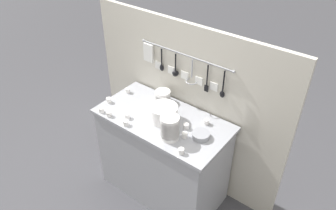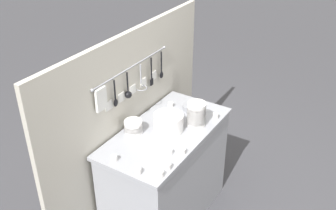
# 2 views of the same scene
# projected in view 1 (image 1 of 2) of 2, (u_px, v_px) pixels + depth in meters

# --- Properties ---
(ground_plane) EXTENTS (20.00, 20.00, 0.00)m
(ground_plane) POSITION_uv_depth(u_px,v_px,m) (164.00, 188.00, 3.24)
(ground_plane) COLOR #424247
(counter) EXTENTS (1.14, 0.59, 0.87)m
(counter) POSITION_uv_depth(u_px,v_px,m) (163.00, 156.00, 2.98)
(counter) COLOR #9EA0A8
(counter) RESTS_ON ground
(back_wall) EXTENTS (1.94, 0.11, 1.61)m
(back_wall) POSITION_uv_depth(u_px,v_px,m) (185.00, 106.00, 2.97)
(back_wall) COLOR beige
(back_wall) RESTS_ON ground
(bowl_stack_nested_right) EXTENTS (0.14, 0.14, 0.11)m
(bowl_stack_nested_right) POSITION_uv_depth(u_px,v_px,m) (163.00, 96.00, 2.90)
(bowl_stack_nested_right) COLOR white
(bowl_stack_nested_right) RESTS_ON counter
(bowl_stack_back_corner) EXTENTS (0.15, 0.15, 0.20)m
(bowl_stack_back_corner) POSITION_uv_depth(u_px,v_px,m) (170.00, 128.00, 2.47)
(bowl_stack_back_corner) COLOR white
(bowl_stack_back_corner) RESTS_ON counter
(plate_stack) EXTENTS (0.23, 0.23, 0.13)m
(plate_stack) POSITION_uv_depth(u_px,v_px,m) (164.00, 113.00, 2.67)
(plate_stack) COLOR white
(plate_stack) RESTS_ON counter
(steel_mixing_bowl) EXTENTS (0.14, 0.14, 0.04)m
(steel_mixing_bowl) POSITION_uv_depth(u_px,v_px,m) (201.00, 135.00, 2.52)
(steel_mixing_bowl) COLOR #93969E
(steel_mixing_bowl) RESTS_ON counter
(cup_by_caddy) EXTENTS (0.05, 0.05, 0.04)m
(cup_by_caddy) POSITION_uv_depth(u_px,v_px,m) (206.00, 122.00, 2.65)
(cup_by_caddy) COLOR white
(cup_by_caddy) RESTS_ON counter
(cup_front_right) EXTENTS (0.05, 0.05, 0.04)m
(cup_front_right) POSITION_uv_depth(u_px,v_px,m) (109.00, 114.00, 2.74)
(cup_front_right) COLOR white
(cup_front_right) RESTS_ON counter
(cup_centre) EXTENTS (0.05, 0.05, 0.04)m
(cup_centre) POSITION_uv_depth(u_px,v_px,m) (186.00, 126.00, 2.61)
(cup_centre) COLOR white
(cup_centre) RESTS_ON counter
(cup_front_left) EXTENTS (0.05, 0.05, 0.04)m
(cup_front_left) POSITION_uv_depth(u_px,v_px,m) (185.00, 135.00, 2.52)
(cup_front_left) COLOR white
(cup_front_left) RESTS_ON counter
(cup_edge_far) EXTENTS (0.05, 0.05, 0.04)m
(cup_edge_far) POSITION_uv_depth(u_px,v_px,m) (109.00, 100.00, 2.90)
(cup_edge_far) COLOR white
(cup_edge_far) RESTS_ON counter
(cup_mid_row) EXTENTS (0.05, 0.05, 0.04)m
(cup_mid_row) POSITION_uv_depth(u_px,v_px,m) (126.00, 123.00, 2.64)
(cup_mid_row) COLOR white
(cup_mid_row) RESTS_ON counter
(cup_back_right) EXTENTS (0.05, 0.05, 0.04)m
(cup_back_right) POSITION_uv_depth(u_px,v_px,m) (181.00, 151.00, 2.38)
(cup_back_right) COLOR white
(cup_back_right) RESTS_ON counter
(cup_edge_near) EXTENTS (0.05, 0.05, 0.04)m
(cup_edge_near) POSITION_uv_depth(u_px,v_px,m) (101.00, 110.00, 2.78)
(cup_edge_near) COLOR white
(cup_edge_near) RESTS_ON counter
(cup_beside_plates) EXTENTS (0.05, 0.05, 0.04)m
(cup_beside_plates) POSITION_uv_depth(u_px,v_px,m) (128.00, 90.00, 3.03)
(cup_beside_plates) COLOR white
(cup_beside_plates) RESTS_ON counter
(cup_back_left) EXTENTS (0.05, 0.05, 0.04)m
(cup_back_left) POSITION_uv_depth(u_px,v_px,m) (127.00, 116.00, 2.72)
(cup_back_left) COLOR white
(cup_back_left) RESTS_ON counter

